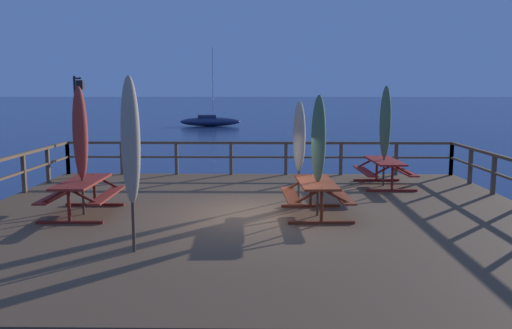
{
  "coord_description": "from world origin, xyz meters",
  "views": [
    {
      "loc": [
        0.21,
        -11.45,
        3.51
      ],
      "look_at": [
        0.0,
        0.86,
        1.77
      ],
      "focal_mm": 36.68,
      "sensor_mm": 36.0,
      "label": 1
    }
  ],
  "objects_px": {
    "picnic_table_back_right": "(82,189)",
    "sailboat_distant": "(210,121)",
    "picnic_table_back_left": "(384,167)",
    "patio_umbrella_short_back": "(299,137)",
    "patio_umbrella_tall_back_right": "(80,134)",
    "patio_umbrella_tall_mid_right": "(131,141)",
    "lamp_post_hooked": "(78,111)",
    "patio_umbrella_tall_mid_left": "(319,140)",
    "picnic_table_front_left": "(316,190)",
    "patio_umbrella_tall_back_left": "(385,123)"
  },
  "relations": [
    {
      "from": "picnic_table_back_right",
      "to": "sailboat_distant",
      "type": "relative_size",
      "value": 0.27
    },
    {
      "from": "picnic_table_back_left",
      "to": "patio_umbrella_short_back",
      "type": "relative_size",
      "value": 0.84
    },
    {
      "from": "patio_umbrella_tall_back_right",
      "to": "patio_umbrella_tall_mid_right",
      "type": "distance_m",
      "value": 3.24
    },
    {
      "from": "sailboat_distant",
      "to": "patio_umbrella_tall_back_right",
      "type": "bearing_deg",
      "value": -88.01
    },
    {
      "from": "picnic_table_back_left",
      "to": "patio_umbrella_tall_back_right",
      "type": "bearing_deg",
      "value": -154.12
    },
    {
      "from": "lamp_post_hooked",
      "to": "sailboat_distant",
      "type": "distance_m",
      "value": 35.88
    },
    {
      "from": "picnic_table_back_right",
      "to": "patio_umbrella_tall_mid_left",
      "type": "xyz_separation_m",
      "value": [
        5.23,
        -0.04,
        1.13
      ]
    },
    {
      "from": "lamp_post_hooked",
      "to": "picnic_table_front_left",
      "type": "bearing_deg",
      "value": -35.22
    },
    {
      "from": "patio_umbrella_tall_back_left",
      "to": "patio_umbrella_tall_mid_left",
      "type": "distance_m",
      "value": 4.37
    },
    {
      "from": "patio_umbrella_short_back",
      "to": "picnic_table_front_left",
      "type": "bearing_deg",
      "value": -81.88
    },
    {
      "from": "picnic_table_back_right",
      "to": "patio_umbrella_tall_back_left",
      "type": "xyz_separation_m",
      "value": [
        7.52,
        3.68,
        1.27
      ]
    },
    {
      "from": "picnic_table_back_left",
      "to": "picnic_table_back_right",
      "type": "bearing_deg",
      "value": -154.32
    },
    {
      "from": "patio_umbrella_tall_mid_right",
      "to": "lamp_post_hooked",
      "type": "height_order",
      "value": "lamp_post_hooked"
    },
    {
      "from": "picnic_table_front_left",
      "to": "lamp_post_hooked",
      "type": "relative_size",
      "value": 0.64
    },
    {
      "from": "patio_umbrella_tall_back_left",
      "to": "patio_umbrella_short_back",
      "type": "distance_m",
      "value": 3.18
    },
    {
      "from": "picnic_table_back_left",
      "to": "picnic_table_front_left",
      "type": "bearing_deg",
      "value": -122.81
    },
    {
      "from": "patio_umbrella_tall_back_right",
      "to": "patio_umbrella_tall_mid_right",
      "type": "bearing_deg",
      "value": -56.25
    },
    {
      "from": "patio_umbrella_tall_back_right",
      "to": "patio_umbrella_short_back",
      "type": "height_order",
      "value": "patio_umbrella_tall_back_right"
    },
    {
      "from": "patio_umbrella_tall_back_right",
      "to": "sailboat_distant",
      "type": "height_order",
      "value": "sailboat_distant"
    },
    {
      "from": "patio_umbrella_tall_mid_right",
      "to": "picnic_table_front_left",
      "type": "bearing_deg",
      "value": 38.98
    },
    {
      "from": "patio_umbrella_tall_mid_right",
      "to": "patio_umbrella_tall_back_right",
      "type": "bearing_deg",
      "value": 123.75
    },
    {
      "from": "picnic_table_front_left",
      "to": "patio_umbrella_tall_back_left",
      "type": "xyz_separation_m",
      "value": [
        2.32,
        3.66,
        1.28
      ]
    },
    {
      "from": "patio_umbrella_tall_back_right",
      "to": "patio_umbrella_tall_mid_right",
      "type": "xyz_separation_m",
      "value": [
        1.8,
        -2.7,
        0.1
      ]
    },
    {
      "from": "picnic_table_front_left",
      "to": "patio_umbrella_tall_mid_left",
      "type": "xyz_separation_m",
      "value": [
        0.03,
        -0.05,
        1.13
      ]
    },
    {
      "from": "picnic_table_back_left",
      "to": "sailboat_distant",
      "type": "relative_size",
      "value": 0.27
    },
    {
      "from": "picnic_table_back_left",
      "to": "lamp_post_hooked",
      "type": "height_order",
      "value": "lamp_post_hooked"
    },
    {
      "from": "patio_umbrella_tall_back_left",
      "to": "picnic_table_back_right",
      "type": "bearing_deg",
      "value": -153.93
    },
    {
      "from": "picnic_table_back_right",
      "to": "picnic_table_front_left",
      "type": "bearing_deg",
      "value": 0.16
    },
    {
      "from": "picnic_table_front_left",
      "to": "lamp_post_hooked",
      "type": "distance_m",
      "value": 8.69
    },
    {
      "from": "patio_umbrella_tall_mid_left",
      "to": "patio_umbrella_tall_mid_right",
      "type": "xyz_separation_m",
      "value": [
        -3.41,
        -2.68,
        0.22
      ]
    },
    {
      "from": "picnic_table_front_left",
      "to": "patio_umbrella_tall_mid_left",
      "type": "height_order",
      "value": "patio_umbrella_tall_mid_left"
    },
    {
      "from": "patio_umbrella_tall_mid_left",
      "to": "patio_umbrella_tall_mid_right",
      "type": "bearing_deg",
      "value": -141.87
    },
    {
      "from": "patio_umbrella_tall_back_left",
      "to": "patio_umbrella_tall_back_right",
      "type": "xyz_separation_m",
      "value": [
        -7.5,
        -3.7,
        -0.03
      ]
    },
    {
      "from": "picnic_table_back_right",
      "to": "lamp_post_hooked",
      "type": "distance_m",
      "value": 5.48
    },
    {
      "from": "picnic_table_back_left",
      "to": "patio_umbrella_tall_back_left",
      "type": "height_order",
      "value": "patio_umbrella_tall_back_left"
    },
    {
      "from": "picnic_table_front_left",
      "to": "patio_umbrella_short_back",
      "type": "height_order",
      "value": "patio_umbrella_short_back"
    },
    {
      "from": "picnic_table_front_left",
      "to": "patio_umbrella_tall_mid_right",
      "type": "distance_m",
      "value": 4.55
    },
    {
      "from": "patio_umbrella_short_back",
      "to": "patio_umbrella_tall_back_right",
      "type": "bearing_deg",
      "value": -159.18
    },
    {
      "from": "patio_umbrella_tall_back_left",
      "to": "patio_umbrella_short_back",
      "type": "relative_size",
      "value": 1.16
    },
    {
      "from": "sailboat_distant",
      "to": "patio_umbrella_tall_mid_right",
      "type": "bearing_deg",
      "value": -85.77
    },
    {
      "from": "patio_umbrella_tall_mid_left",
      "to": "lamp_post_hooked",
      "type": "xyz_separation_m",
      "value": [
        -7.02,
        4.99,
        0.42
      ]
    },
    {
      "from": "picnic_table_back_right",
      "to": "lamp_post_hooked",
      "type": "height_order",
      "value": "lamp_post_hooked"
    },
    {
      "from": "patio_umbrella_tall_mid_left",
      "to": "picnic_table_back_right",
      "type": "bearing_deg",
      "value": 179.56
    },
    {
      "from": "patio_umbrella_tall_back_left",
      "to": "lamp_post_hooked",
      "type": "height_order",
      "value": "lamp_post_hooked"
    },
    {
      "from": "picnic_table_back_right",
      "to": "picnic_table_front_left",
      "type": "height_order",
      "value": "same"
    },
    {
      "from": "picnic_table_back_right",
      "to": "patio_umbrella_tall_mid_left",
      "type": "bearing_deg",
      "value": -0.44
    },
    {
      "from": "patio_umbrella_tall_mid_right",
      "to": "lamp_post_hooked",
      "type": "bearing_deg",
      "value": 115.21
    },
    {
      "from": "picnic_table_front_left",
      "to": "sailboat_distant",
      "type": "xyz_separation_m",
      "value": [
        -6.59,
        40.73,
        -0.81
      ]
    },
    {
      "from": "picnic_table_back_left",
      "to": "patio_umbrella_short_back",
      "type": "xyz_separation_m",
      "value": [
        -2.58,
        -1.77,
        1.02
      ]
    },
    {
      "from": "patio_umbrella_tall_back_left",
      "to": "sailboat_distant",
      "type": "relative_size",
      "value": 0.37
    }
  ]
}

